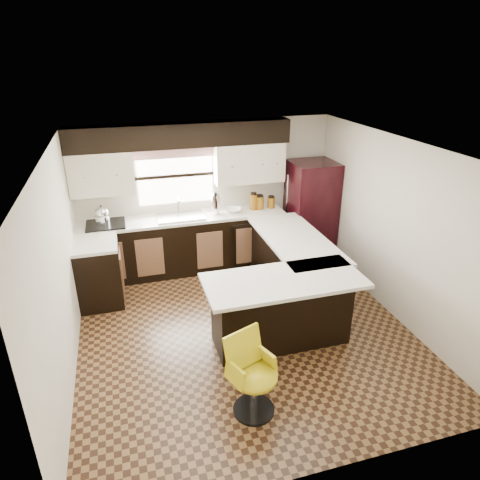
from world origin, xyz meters
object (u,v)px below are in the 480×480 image
object	(u,v)px
peninsula_return	(281,310)
refrigerator	(310,212)
bar_chair	(254,377)
peninsula_long	(291,269)

from	to	relation	value
peninsula_return	refrigerator	world-z (taller)	refrigerator
peninsula_return	bar_chair	world-z (taller)	peninsula_return
peninsula_long	refrigerator	world-z (taller)	refrigerator
peninsula_long	refrigerator	size ratio (longest dim) A/B	1.13
peninsula_long	peninsula_return	world-z (taller)	same
bar_chair	peninsula_long	bearing A→B (deg)	37.00
peninsula_return	bar_chair	bearing A→B (deg)	-123.62
peninsula_return	bar_chair	distance (m)	1.22
bar_chair	refrigerator	bearing A→B (deg)	35.39
refrigerator	bar_chair	bearing A→B (deg)	-122.71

